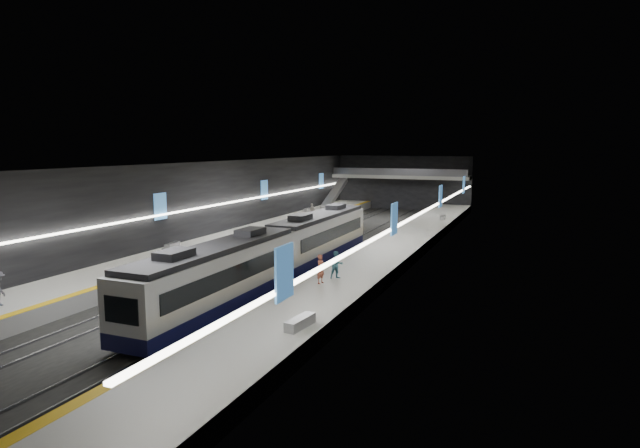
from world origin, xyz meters
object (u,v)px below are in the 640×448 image
at_px(bench_right_far, 443,217).
at_px(bench_right_near, 300,323).
at_px(passenger_right_a, 321,269).
at_px(train, 278,252).
at_px(escalator, 335,193).
at_px(bench_left_far, 308,210).
at_px(passenger_left_a, 312,211).
at_px(bench_left_near, 172,246).
at_px(passenger_right_b, 337,265).

bearing_deg(bench_right_far, bench_right_near, -92.80).
distance_m(bench_right_far, passenger_right_a, 32.77).
bearing_deg(train, bench_right_near, -58.25).
distance_m(escalator, passenger_right_a, 42.25).
xyz_separation_m(bench_left_far, bench_right_near, (17.84, -41.23, 0.05)).
relative_size(bench_right_near, bench_right_far, 1.18).
xyz_separation_m(bench_right_far, passenger_left_a, (-14.44, -5.00, 0.65)).
height_order(escalator, bench_right_far, escalator).
relative_size(bench_left_far, passenger_right_a, 0.91).
xyz_separation_m(bench_right_near, bench_right_far, (-0.32, 40.56, -0.04)).
height_order(escalator, bench_right_near, escalator).
relative_size(train, bench_right_near, 14.80).
bearing_deg(escalator, bench_right_near, -70.85).
bearing_deg(escalator, bench_left_near, -92.63).
bearing_deg(train, bench_left_far, 110.24).
distance_m(escalator, passenger_right_b, 40.99).
distance_m(bench_right_near, passenger_left_a, 38.50).
xyz_separation_m(bench_right_near, passenger_left_a, (-14.76, 35.56, 0.62)).
bearing_deg(bench_right_near, passenger_right_b, 106.71).
relative_size(bench_left_near, bench_right_far, 1.06).
distance_m(bench_left_near, bench_right_far, 32.10).
bearing_deg(bench_left_far, passenger_right_b, -62.04).
bearing_deg(escalator, passenger_left_a, -81.63).
height_order(escalator, passenger_right_b, escalator).
bearing_deg(passenger_right_b, bench_left_near, 123.62).
xyz_separation_m(bench_left_near, bench_right_near, (18.08, -13.83, 0.03)).
bearing_deg(escalator, bench_right_far, -23.44).
bearing_deg(passenger_right_a, bench_left_near, 83.07).
height_order(bench_right_near, passenger_left_a, passenger_left_a).
distance_m(train, bench_left_far, 32.72).
height_order(bench_right_near, passenger_right_a, passenger_right_a).
relative_size(bench_left_far, passenger_right_b, 0.93).
relative_size(escalator, bench_left_far, 4.83).
bearing_deg(escalator, bench_left_far, -101.70).
distance_m(bench_left_near, passenger_right_b, 16.96).
bearing_deg(bench_left_near, bench_left_far, 79.96).
distance_m(bench_right_near, passenger_right_b, 9.56).
bearing_deg(train, bench_right_far, 78.31).
distance_m(train, escalator, 38.38).
height_order(escalator, passenger_right_a, escalator).
bearing_deg(bench_left_near, train, -25.41).
relative_size(bench_right_far, passenger_right_a, 0.94).
height_order(train, escalator, escalator).
relative_size(passenger_right_a, passenger_right_b, 1.02).
bearing_deg(bench_right_far, passenger_left_a, -164.14).
relative_size(bench_right_near, passenger_left_a, 1.17).
bearing_deg(passenger_right_a, passenger_left_a, 38.08).
bearing_deg(bench_right_near, passenger_left_a, 118.80).
distance_m(escalator, bench_left_far, 6.71).
bearing_deg(passenger_left_a, bench_left_far, -138.06).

